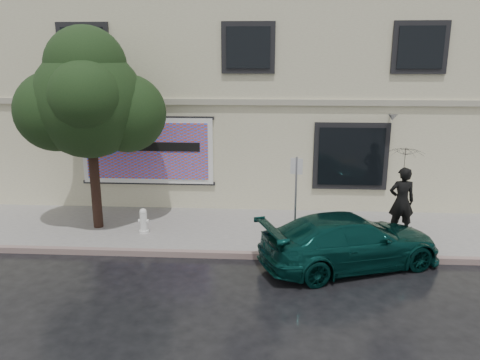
# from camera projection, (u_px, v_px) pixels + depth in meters

# --- Properties ---
(ground) EXTENTS (90.00, 90.00, 0.00)m
(ground) POSITION_uv_depth(u_px,v_px,m) (237.00, 286.00, 10.38)
(ground) COLOR black
(ground) RESTS_ON ground
(sidewalk) EXTENTS (20.00, 3.50, 0.15)m
(sidewalk) POSITION_uv_depth(u_px,v_px,m) (245.00, 230.00, 13.50)
(sidewalk) COLOR #9C9894
(sidewalk) RESTS_ON ground
(curb) EXTENTS (20.00, 0.18, 0.16)m
(curb) POSITION_uv_depth(u_px,v_px,m) (241.00, 255.00, 11.81)
(curb) COLOR gray
(curb) RESTS_ON ground
(building) EXTENTS (20.00, 8.12, 7.00)m
(building) POSITION_uv_depth(u_px,v_px,m) (253.00, 95.00, 18.18)
(building) COLOR beige
(building) RESTS_ON ground
(billboard) EXTENTS (4.30, 0.16, 2.20)m
(billboard) POSITION_uv_depth(u_px,v_px,m) (147.00, 151.00, 14.80)
(billboard) COLOR white
(billboard) RESTS_ON ground
(car) EXTENTS (4.82, 3.39, 1.29)m
(car) POSITION_uv_depth(u_px,v_px,m) (350.00, 241.00, 11.22)
(car) COLOR #083430
(car) RESTS_ON ground
(pedestrian) EXTENTS (0.72, 0.50, 1.92)m
(pedestrian) POSITION_uv_depth(u_px,v_px,m) (402.00, 201.00, 12.76)
(pedestrian) COLOR black
(pedestrian) RESTS_ON sidewalk
(umbrella) EXTENTS (1.31, 1.31, 0.78)m
(umbrella) POSITION_uv_depth(u_px,v_px,m) (406.00, 153.00, 12.42)
(umbrella) COLOR black
(umbrella) RESTS_ON pedestrian
(street_tree) EXTENTS (3.02, 3.02, 5.09)m
(street_tree) POSITION_uv_depth(u_px,v_px,m) (89.00, 103.00, 12.70)
(street_tree) COLOR #321D16
(street_tree) RESTS_ON sidewalk
(fire_hydrant) EXTENTS (0.29, 0.27, 0.71)m
(fire_hydrant) POSITION_uv_depth(u_px,v_px,m) (143.00, 221.00, 13.05)
(fire_hydrant) COLOR silver
(fire_hydrant) RESTS_ON sidewalk
(sign_pole) EXTENTS (0.29, 0.10, 2.44)m
(sign_pole) POSITION_uv_depth(u_px,v_px,m) (296.00, 195.00, 11.53)
(sign_pole) COLOR #9B9DA3
(sign_pole) RESTS_ON sidewalk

